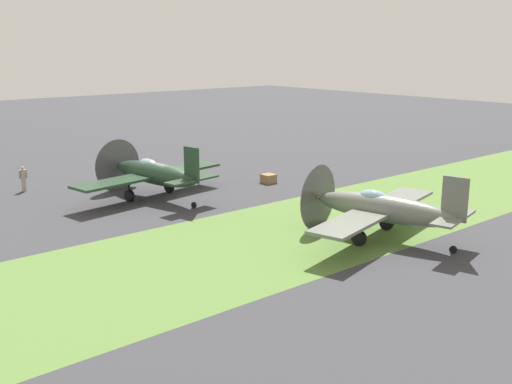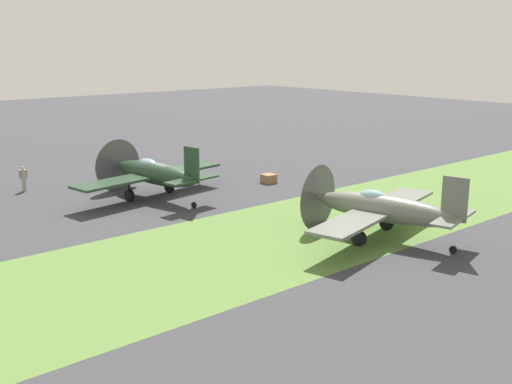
{
  "view_description": "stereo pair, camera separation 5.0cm",
  "coord_description": "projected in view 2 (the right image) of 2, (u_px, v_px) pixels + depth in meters",
  "views": [
    {
      "loc": [
        -21.23,
        -34.08,
        9.84
      ],
      "look_at": [
        1.12,
        -7.78,
        1.48
      ],
      "focal_mm": 42.85,
      "sensor_mm": 36.0,
      "label": 1
    },
    {
      "loc": [
        -21.2,
        -34.11,
        9.84
      ],
      "look_at": [
        1.12,
        -7.78,
        1.48
      ],
      "focal_mm": 42.85,
      "sensor_mm": 36.0,
      "label": 2
    }
  ],
  "objects": [
    {
      "name": "airplane_lead",
      "position": [
        153.0,
        173.0,
        39.82
      ],
      "size": [
        11.2,
        8.91,
        3.97
      ],
      "rotation": [
        0.0,
        0.0,
        0.15
      ],
      "color": "#233D28",
      "rests_on": "ground"
    },
    {
      "name": "grass_verge",
      "position": [
        286.0,
        235.0,
        32.38
      ],
      "size": [
        120.0,
        11.0,
        0.01
      ],
      "primitive_type": "cube",
      "color": "#567A38",
      "rests_on": "ground"
    },
    {
      "name": "runway_marker_cone",
      "position": [
        310.0,
        189.0,
        41.66
      ],
      "size": [
        0.36,
        0.36,
        0.44
      ],
      "primitive_type": "cone",
      "color": "orange",
      "rests_on": "ground"
    },
    {
      "name": "airplane_wingman",
      "position": [
        381.0,
        208.0,
        31.35
      ],
      "size": [
        11.11,
        8.89,
        3.94
      ],
      "rotation": [
        0.0,
        0.0,
        0.24
      ],
      "color": "slate",
      "rests_on": "ground"
    },
    {
      "name": "ground_crew_chief",
      "position": [
        24.0,
        178.0,
        41.88
      ],
      "size": [
        0.62,
        0.38,
        1.73
      ],
      "rotation": [
        0.0,
        0.0,
        0.18
      ],
      "color": "#9E998E",
      "rests_on": "ground"
    },
    {
      "name": "supply_crate",
      "position": [
        269.0,
        179.0,
        44.47
      ],
      "size": [
        0.9,
        0.9,
        0.64
      ],
      "primitive_type": "cube",
      "rotation": [
        0.0,
        0.0,
        1.57
      ],
      "color": "olive",
      "rests_on": "ground"
    },
    {
      "name": "ground_plane",
      "position": [
        168.0,
        195.0,
        40.93
      ],
      "size": [
        160.0,
        160.0,
        0.0
      ],
      "primitive_type": "plane",
      "color": "#38383D"
    }
  ]
}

